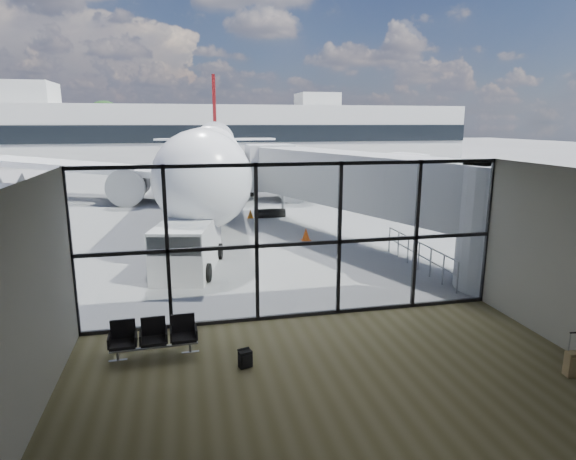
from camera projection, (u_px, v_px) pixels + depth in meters
name	position (u px, v px, depth m)	size (l,w,h in m)	color
ground	(212.00, 175.00, 52.17)	(220.00, 220.00, 0.00)	slate
lounge_shell	(360.00, 283.00, 8.90)	(12.02, 8.01, 4.51)	brown
glass_curtain_wall	(299.00, 242.00, 13.56)	(12.10, 0.12, 4.50)	white
jet_bridge	(369.00, 187.00, 21.22)	(8.00, 16.50, 4.33)	#999C9E
apron_railing	(419.00, 252.00, 18.40)	(0.06, 5.46, 1.11)	gray
far_terminal	(197.00, 132.00, 72.06)	(80.00, 12.20, 11.00)	beige
tree_3	(26.00, 128.00, 75.99)	(4.95, 4.95, 7.12)	#382619
tree_4	(66.00, 124.00, 77.11)	(5.61, 5.61, 8.07)	#382619
tree_5	(105.00, 120.00, 78.23)	(6.27, 6.27, 9.03)	#382619
seating_row	(154.00, 335.00, 11.66)	(2.08, 0.64, 0.92)	gray
backpack	(245.00, 359.00, 11.10)	(0.34, 0.33, 0.44)	black
suitcase	(575.00, 364.00, 10.67)	(0.40, 0.32, 1.02)	#907950
airliner	(212.00, 154.00, 36.82)	(35.30, 40.98, 10.56)	white
service_van	(187.00, 246.00, 18.23)	(2.88, 4.72, 1.91)	silver
belt_loader	(175.00, 192.00, 34.49)	(2.19, 4.58, 2.03)	black
mobile_stairs	(1.00, 218.00, 25.91)	(2.05, 3.33, 2.20)	yellow
traffic_cone_b	(306.00, 234.00, 23.10)	(0.42, 0.42, 0.61)	#D84A0B
traffic_cone_c	(250.00, 214.00, 28.57)	(0.37, 0.37, 0.52)	orange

